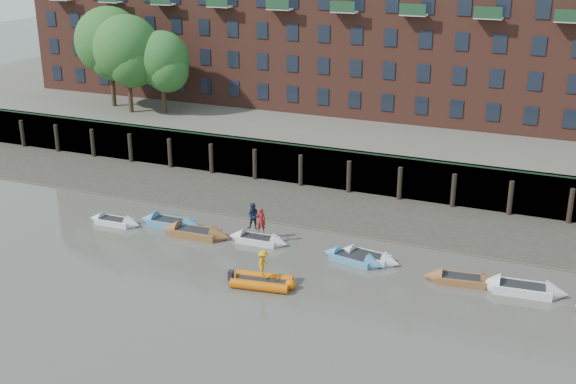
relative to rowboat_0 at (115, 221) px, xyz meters
The scene contains 19 objects.
ground 17.57m from the rowboat_0, 32.41° to the right, with size 220.00×220.00×0.00m, color #55514A.
foreshore 17.14m from the rowboat_0, 30.07° to the left, with size 110.00×8.00×0.50m, color #3D382F.
mud_band 15.71m from the rowboat_0, 19.27° to the left, with size 110.00×1.60×0.10m, color #4C4336.
river_wall 19.75m from the rowboat_0, 41.16° to the left, with size 110.00×1.23×3.30m.
bank_terrace 30.47m from the rowboat_0, 60.85° to the left, with size 110.00×28.00×3.20m, color #5E594D.
apartment_terrace 33.76m from the rowboat_0, 61.73° to the left, with size 80.60×15.56×20.98m.
tree_cluster 22.70m from the rowboat_0, 121.02° to the left, with size 11.76×7.74×9.40m.
rowboat_0 is the anchor object (origin of this frame).
rowboat_1 3.96m from the rowboat_0, 17.53° to the left, with size 4.79×1.52×1.38m.
rowboat_2 6.21m from the rowboat_0, ahead, with size 4.99×1.70×1.43m.
rowboat_3 10.52m from the rowboat_0, ahead, with size 4.18×1.35×1.20m.
rowboat_4 17.04m from the rowboat_0, ahead, with size 4.27×1.93×1.19m.
rowboat_5 17.88m from the rowboat_0, ahead, with size 4.29×1.83×1.21m.
rowboat_6 23.65m from the rowboat_0, ahead, with size 4.45×1.86×1.25m.
rowboat_7 27.02m from the rowboat_0, ahead, with size 5.03×1.88×1.43m.
rib_tender 14.11m from the rowboat_0, 17.87° to the right, with size 3.75×2.22×0.63m.
person_rower_a 10.86m from the rowboat_0, ahead, with size 0.61×0.40×1.68m, color maroon.
person_rower_b 10.27m from the rowboat_0, ahead, with size 0.87×0.68×1.79m, color #19233F.
person_rib_crew 14.08m from the rowboat_0, 17.89° to the right, with size 1.04×0.59×1.60m, color orange.
Camera 1 is at (14.30, -28.25, 19.00)m, focal length 45.00 mm.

